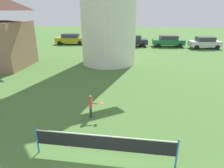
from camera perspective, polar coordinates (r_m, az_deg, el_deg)
The scene contains 7 objects.
tennis_net at distance 7.07m, azimuth -2.42°, elevation -16.69°, with size 4.99×0.06×1.10m.
player_far at distance 9.61m, azimuth -6.09°, elevation -6.08°, with size 0.74×0.39×1.16m.
parked_car_mustard at distance 31.22m, azimuth -11.89°, elevation 12.71°, with size 4.59×2.26×1.56m.
parked_car_blue at distance 30.08m, azimuth -3.28°, elevation 12.81°, with size 4.26×2.35×1.56m.
parked_car_black at distance 28.87m, azimuth 5.72°, elevation 12.41°, with size 4.61×2.44×1.56m.
parked_car_green at distance 29.53m, azimuth 16.01°, elevation 11.91°, with size 4.46×2.18×1.56m.
parked_car_silver at distance 29.77m, azimuth 25.31°, elevation 10.82°, with size 4.21×2.35×1.56m.
Camera 1 is at (1.20, -3.32, 4.99)m, focal length 31.54 mm.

